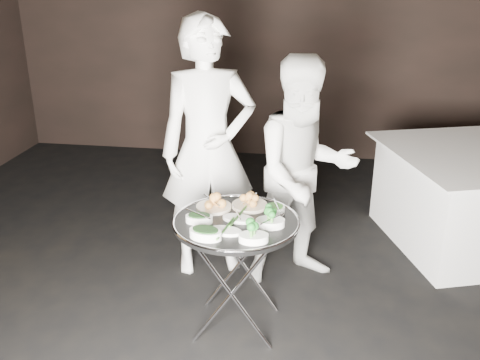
# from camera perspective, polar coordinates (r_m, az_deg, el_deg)

# --- Properties ---
(floor) EXTENTS (6.00, 7.00, 0.05)m
(floor) POSITION_cam_1_polar(r_m,az_deg,el_deg) (3.56, -3.67, -15.92)
(floor) COLOR black
(floor) RESTS_ON ground
(wall_back) EXTENTS (6.00, 0.05, 3.00)m
(wall_back) POSITION_cam_1_polar(r_m,az_deg,el_deg) (6.34, 2.93, 15.82)
(wall_back) COLOR black
(wall_back) RESTS_ON floor
(tray_stand) EXTENTS (0.50, 0.42, 0.73)m
(tray_stand) POSITION_cam_1_polar(r_m,az_deg,el_deg) (3.34, -0.39, -9.59)
(tray_stand) COLOR silver
(tray_stand) RESTS_ON floor
(serving_tray) EXTENTS (0.76, 0.76, 0.04)m
(serving_tray) POSITION_cam_1_polar(r_m,az_deg,el_deg) (3.18, -0.41, -4.52)
(serving_tray) COLOR black
(serving_tray) RESTS_ON tray_stand
(potato_plate_a) EXTENTS (0.22, 0.22, 0.08)m
(potato_plate_a) POSITION_cam_1_polar(r_m,az_deg,el_deg) (3.32, -2.82, -2.49)
(potato_plate_a) COLOR beige
(potato_plate_a) RESTS_ON serving_tray
(potato_plate_b) EXTENTS (0.22, 0.22, 0.08)m
(potato_plate_b) POSITION_cam_1_polar(r_m,az_deg,el_deg) (3.34, 1.03, -2.31)
(potato_plate_b) COLOR beige
(potato_plate_b) RESTS_ON serving_tray
(greens_bowl) EXTENTS (0.13, 0.13, 0.07)m
(greens_bowl) POSITION_cam_1_polar(r_m,az_deg,el_deg) (3.27, 3.78, -3.03)
(greens_bowl) COLOR white
(greens_bowl) RESTS_ON serving_tray
(asparagus_plate_a) EXTENTS (0.21, 0.14, 0.04)m
(asparagus_plate_a) POSITION_cam_1_polar(r_m,az_deg,el_deg) (3.18, -0.20, -4.03)
(asparagus_plate_a) COLOR white
(asparagus_plate_a) RESTS_ON serving_tray
(asparagus_plate_b) EXTENTS (0.20, 0.13, 0.04)m
(asparagus_plate_b) POSITION_cam_1_polar(r_m,az_deg,el_deg) (3.03, -1.56, -5.34)
(asparagus_plate_b) COLOR white
(asparagus_plate_b) RESTS_ON serving_tray
(spinach_bowl_a) EXTENTS (0.17, 0.11, 0.07)m
(spinach_bowl_a) POSITION_cam_1_polar(r_m,az_deg,el_deg) (3.16, -4.38, -4.01)
(spinach_bowl_a) COLOR white
(spinach_bowl_a) RESTS_ON serving_tray
(spinach_bowl_b) EXTENTS (0.21, 0.16, 0.08)m
(spinach_bowl_b) POSITION_cam_1_polar(r_m,az_deg,el_deg) (2.97, -3.71, -5.59)
(spinach_bowl_b) COLOR white
(spinach_bowl_b) RESTS_ON serving_tray
(broccoli_bowl_a) EXTENTS (0.19, 0.15, 0.07)m
(broccoli_bowl_a) POSITION_cam_1_polar(r_m,az_deg,el_deg) (3.10, 3.25, -4.40)
(broccoli_bowl_a) COLOR white
(broccoli_bowl_a) RESTS_ON serving_tray
(broccoli_bowl_b) EXTENTS (0.18, 0.14, 0.07)m
(broccoli_bowl_b) POSITION_cam_1_polar(r_m,az_deg,el_deg) (2.94, 1.46, -6.01)
(broccoli_bowl_b) COLOR white
(broccoli_bowl_b) RESTS_ON serving_tray
(serving_utensils) EXTENTS (0.59, 0.44, 0.01)m
(serving_utensils) POSITION_cam_1_polar(r_m,az_deg,el_deg) (3.21, 0.07, -2.99)
(serving_utensils) COLOR silver
(serving_utensils) RESTS_ON serving_tray
(waiter_left) EXTENTS (0.80, 0.66, 1.88)m
(waiter_left) POSITION_cam_1_polar(r_m,az_deg,el_deg) (3.82, -3.38, 3.26)
(waiter_left) COLOR white
(waiter_left) RESTS_ON floor
(waiter_right) EXTENTS (0.98, 0.89, 1.63)m
(waiter_right) POSITION_cam_1_polar(r_m,az_deg,el_deg) (3.74, 6.86, 0.72)
(waiter_right) COLOR white
(waiter_right) RESTS_ON floor
(dining_table) EXTENTS (1.39, 1.39, 0.79)m
(dining_table) POSITION_cam_1_polar(r_m,az_deg,el_deg) (4.76, 23.79, -1.77)
(dining_table) COLOR white
(dining_table) RESTS_ON floor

